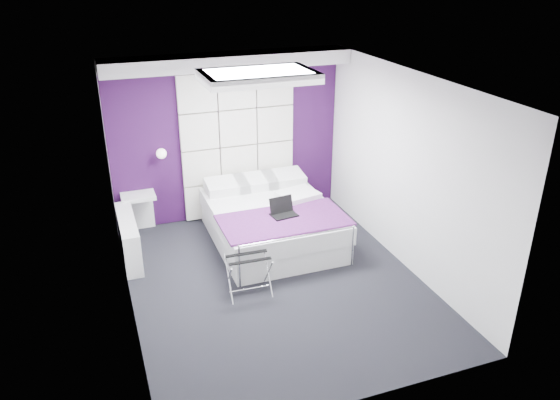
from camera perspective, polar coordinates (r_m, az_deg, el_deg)
name	(u,v)px	position (r m, az deg, el deg)	size (l,w,h in m)	color
floor	(276,282)	(7.14, -0.45, -8.57)	(4.40, 4.40, 0.00)	black
ceiling	(275,81)	(6.13, -0.53, 12.31)	(4.40, 4.40, 0.00)	white
wall_back	(228,137)	(8.50, -5.50, 6.54)	(3.60, 3.60, 0.00)	white
wall_left	(121,212)	(6.21, -16.33, -1.21)	(4.40, 4.40, 0.00)	white
wall_right	(406,171)	(7.28, 13.00, 2.95)	(4.40, 4.40, 0.00)	white
accent_wall	(228,137)	(8.49, -5.48, 6.52)	(3.58, 0.02, 2.58)	#2F0D39
soffit	(229,61)	(7.98, -5.37, 14.26)	(3.58, 0.50, 0.20)	white
headboard	(238,145)	(8.53, -4.38, 5.71)	(1.80, 0.08, 2.30)	silver
skylight	(258,75)	(6.70, -2.29, 12.88)	(1.36, 0.86, 0.12)	white
wall_lamp	(161,153)	(8.21, -12.33, 4.85)	(0.15, 0.15, 0.15)	white
radiator	(129,238)	(7.82, -15.52, -3.87)	(0.22, 1.20, 0.60)	white
bed	(271,221)	(7.97, -0.94, -2.26)	(1.74, 2.10, 0.73)	white
nightstand	(138,196)	(8.36, -14.62, 0.41)	(0.49, 0.38, 0.05)	white
luggage_rack	(249,275)	(6.81, -3.29, -7.82)	(0.52, 0.38, 0.51)	silver
laptop	(283,210)	(7.52, 0.31, -1.09)	(0.35, 0.25, 0.25)	black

